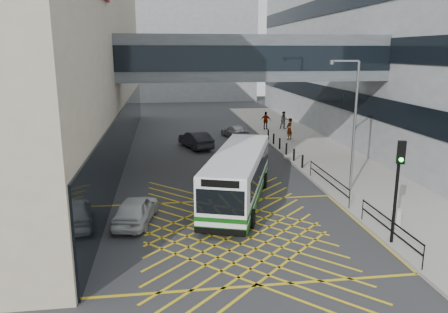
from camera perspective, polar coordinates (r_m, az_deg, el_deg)
name	(u,v)px	position (r m, az deg, el deg)	size (l,w,h in m)	color
ground	(236,234)	(19.83, 1.60, -10.05)	(120.00, 120.00, 0.00)	#333335
building_right	(435,30)	(49.90, 25.82, 14.65)	(24.09, 44.00, 20.00)	gray
building_far	(168,45)	(77.93, -7.32, 14.26)	(28.00, 16.00, 18.00)	gray
skybridge	(252,58)	(30.51, 3.62, 12.72)	(20.00, 4.10, 3.00)	#4D5257
pavement	(316,152)	(35.91, 11.92, 0.64)	(6.00, 54.00, 0.16)	gray
box_junction	(236,234)	(19.83, 1.60, -10.03)	(12.00, 9.00, 0.01)	gold
bus	(238,175)	(23.28, 1.90, -2.47)	(5.37, 10.26, 2.82)	white
car_white	(136,209)	(21.19, -11.45, -6.78)	(1.72, 4.21, 1.34)	silver
car_dark	(196,140)	(36.75, -3.73, 2.21)	(1.79, 4.57, 1.43)	black
car_silver	(235,131)	(41.14, 1.46, 3.34)	(1.71, 4.05, 1.26)	#969A9F
traffic_light	(398,178)	(18.88, 21.79, -2.57)	(0.35, 0.52, 4.38)	black
street_lamp	(352,118)	(25.42, 16.38, 4.87)	(1.66, 0.50, 7.33)	slate
litter_bin	(396,218)	(21.47, 21.56, -7.49)	(0.48, 0.48, 0.83)	#ADA89E
kerb_railings	(352,196)	(22.84, 16.32, -5.00)	(0.05, 12.54, 1.00)	black
bollards	(283,146)	(34.97, 7.71, 1.36)	(0.14, 10.14, 0.90)	black
pedestrian_a	(289,129)	(39.77, 8.53, 3.58)	(0.78, 0.55, 1.95)	gray
pedestrian_b	(284,120)	(45.30, 7.84, 4.72)	(0.88, 0.51, 1.79)	gray
pedestrian_c	(266,121)	(44.74, 5.49, 4.68)	(1.07, 0.51, 1.81)	gray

